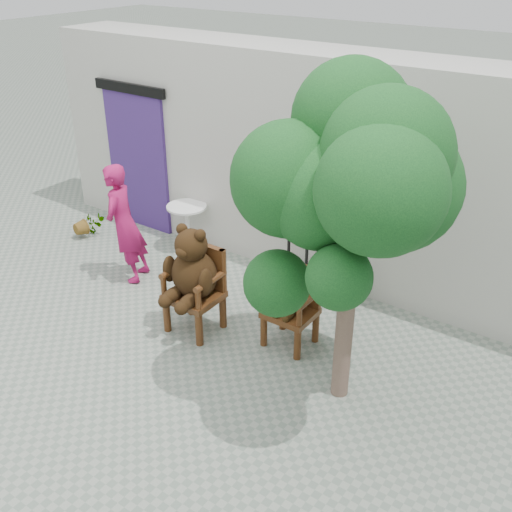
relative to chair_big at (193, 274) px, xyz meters
The scene contains 11 objects.
ground_plane 1.13m from the chair_big, 65.30° to the right, with size 60.00×60.00×0.00m, color gray.
back_wall 2.48m from the chair_big, 81.55° to the left, with size 9.00×1.00×3.00m, color #BBB9AF.
doorway 3.24m from the chair_big, 145.52° to the left, with size 1.40×0.11×2.33m.
chair_big is the anchor object (origin of this frame).
chair_small 1.20m from the chair_big, 21.57° to the left, with size 0.55×0.50×0.96m.
person 1.63m from the chair_big, 164.55° to the left, with size 0.60×0.39×1.64m, color #9B134D.
cafe_table 2.20m from the chair_big, 132.83° to the left, with size 0.60×0.60×0.70m.
display_stand 1.67m from the chair_big, 73.74° to the left, with size 0.53×0.47×1.51m.
stool_bucket 1.98m from the chair_big, 50.78° to the left, with size 0.32×0.32×1.45m.
tree 2.62m from the chair_big, ahead, with size 1.96×2.09×3.37m.
potted_plant 3.26m from the chair_big, 161.88° to the left, with size 0.39×0.34×0.43m, color black.
Camera 1 is at (3.72, -3.80, 4.22)m, focal length 42.00 mm.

